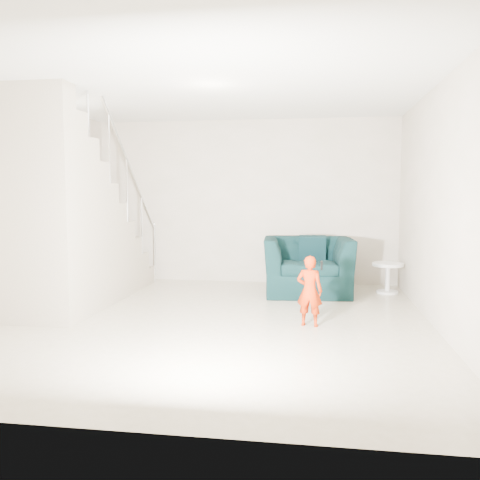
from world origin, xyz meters
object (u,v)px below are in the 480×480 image
object	(u,v)px
armchair	(308,266)
toddler	(310,291)
side_table	(388,273)
staircase	(70,235)

from	to	relation	value
armchair	toddler	distance (m)	1.87
armchair	side_table	world-z (taller)	armchair
armchair	staircase	world-z (taller)	staircase
staircase	armchair	bearing A→B (deg)	23.38
armchair	side_table	size ratio (longest dim) A/B	2.81
armchair	staircase	bearing A→B (deg)	-161.16
armchair	toddler	size ratio (longest dim) A/B	1.61
armchair	toddler	world-z (taller)	armchair
armchair	staircase	distance (m)	3.38
toddler	side_table	size ratio (longest dim) A/B	1.75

